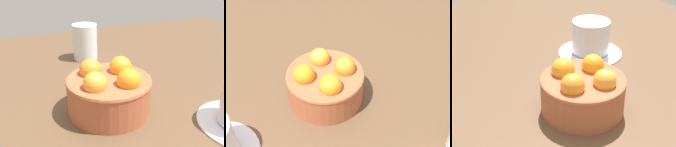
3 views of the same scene
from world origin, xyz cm
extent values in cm
cube|color=brown|center=(0.00, 0.00, -2.06)|extent=(146.75, 111.60, 4.12)
cylinder|color=#AD5938|center=(0.00, 0.00, 3.07)|extent=(14.14, 14.14, 6.14)
torus|color=#AD5938|center=(0.00, 0.00, 5.74)|extent=(14.34, 14.34, 1.00)
sphere|color=orange|center=(2.07, -3.17, 6.85)|extent=(3.86, 3.86, 3.86)
sphere|color=orange|center=(3.17, 2.07, 6.85)|extent=(4.00, 4.00, 4.00)
sphere|color=orange|center=(-2.07, 3.17, 6.85)|extent=(3.85, 3.85, 3.85)
sphere|color=gold|center=(-3.17, -2.07, 6.85)|extent=(3.77, 3.77, 3.77)
cylinder|color=silver|center=(4.36, 25.89, 4.63)|extent=(6.38, 6.38, 9.26)
camera|label=1|loc=(-14.31, -33.41, 23.79)|focal=39.01mm
camera|label=2|loc=(36.91, 13.57, 42.56)|focal=47.49mm
camera|label=3|loc=(-38.28, 23.89, 32.97)|focal=51.27mm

